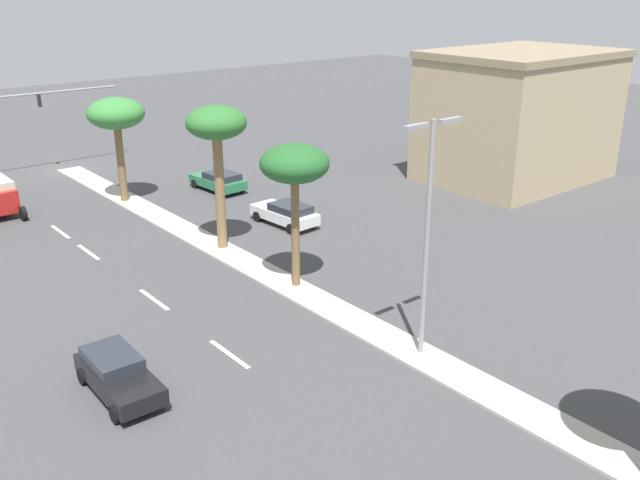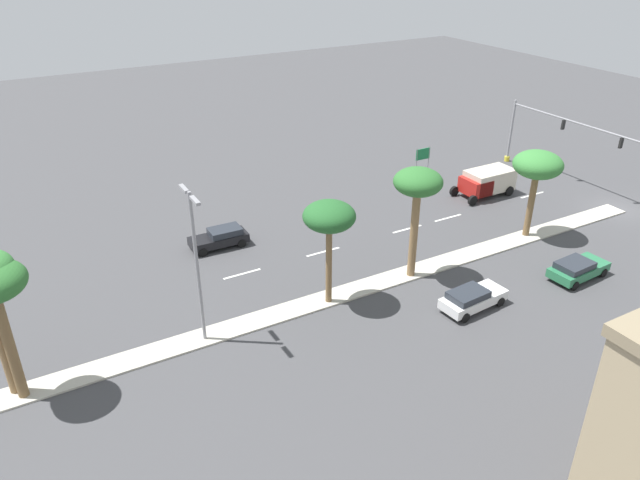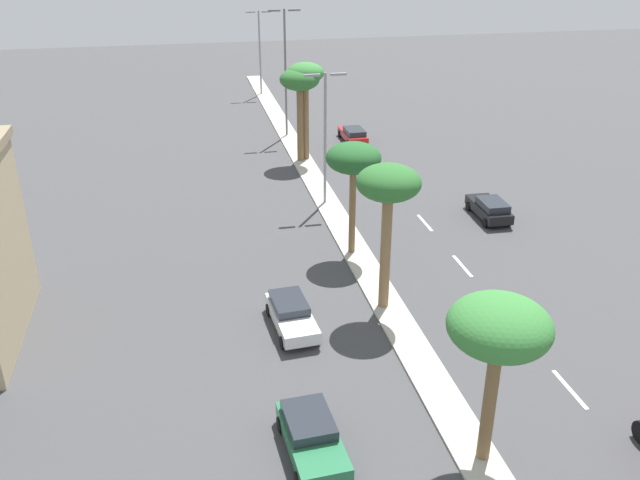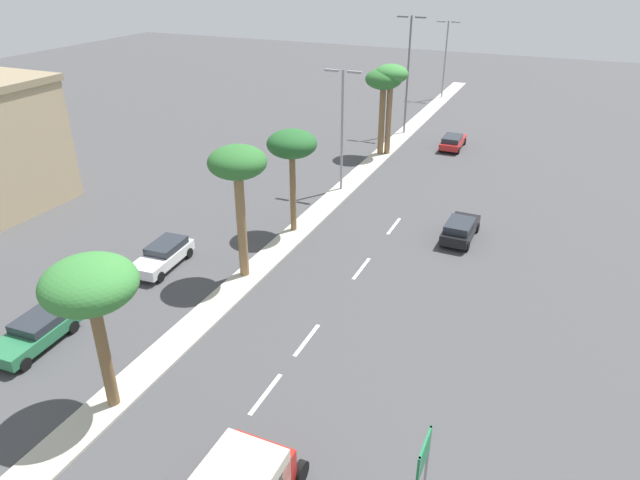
# 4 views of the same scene
# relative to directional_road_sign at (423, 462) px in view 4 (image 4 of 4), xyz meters

# --- Properties ---
(ground_plane) EXTENTS (160.00, 160.00, 0.00)m
(ground_plane) POSITION_rel_directional_road_sign_xyz_m (-13.39, 21.48, -2.39)
(ground_plane) COLOR #424244
(median_curb) EXTENTS (1.80, 83.05, 0.12)m
(median_curb) POSITION_rel_directional_road_sign_xyz_m (-13.39, 30.70, -2.33)
(median_curb) COLOR #B7B2A3
(median_curb) RESTS_ON ground
(lane_stripe_mid) EXTENTS (0.20, 2.80, 0.01)m
(lane_stripe_mid) POSITION_rel_directional_road_sign_xyz_m (-7.62, 3.07, -2.39)
(lane_stripe_mid) COLOR silver
(lane_stripe_mid) RESTS_ON ground
(lane_stripe_inboard) EXTENTS (0.20, 2.80, 0.01)m
(lane_stripe_inboard) POSITION_rel_directional_road_sign_xyz_m (-7.62, 7.31, -2.39)
(lane_stripe_inboard) COLOR silver
(lane_stripe_inboard) RESTS_ON ground
(lane_stripe_left) EXTENTS (0.20, 2.80, 0.01)m
(lane_stripe_left) POSITION_rel_directional_road_sign_xyz_m (-7.62, 15.15, -2.39)
(lane_stripe_left) COLOR silver
(lane_stripe_left) RESTS_ON ground
(lane_stripe_front) EXTENTS (0.20, 2.80, 0.01)m
(lane_stripe_front) POSITION_rel_directional_road_sign_xyz_m (-7.62, 21.72, -2.39)
(lane_stripe_front) COLOR silver
(lane_stripe_front) RESTS_ON ground
(directional_road_sign) EXTENTS (0.10, 1.57, 3.29)m
(directional_road_sign) POSITION_rel_directional_road_sign_xyz_m (0.00, 0.00, 0.00)
(directional_road_sign) COLOR gray
(directional_road_sign) RESTS_ON ground
(palm_tree_inboard) EXTENTS (3.70, 3.70, 6.87)m
(palm_tree_inboard) POSITION_rel_directional_road_sign_xyz_m (-13.19, -0.10, 3.44)
(palm_tree_inboard) COLOR brown
(palm_tree_inboard) RESTS_ON median_curb
(palm_tree_outboard) EXTENTS (3.24, 3.24, 7.85)m
(palm_tree_outboard) POSITION_rel_directional_road_sign_xyz_m (-13.66, 11.55, 4.34)
(palm_tree_outboard) COLOR olive
(palm_tree_outboard) RESTS_ON median_curb
(palm_tree_left) EXTENTS (3.26, 3.26, 6.98)m
(palm_tree_left) POSITION_rel_directional_road_sign_xyz_m (-13.71, 18.21, 3.66)
(palm_tree_left) COLOR brown
(palm_tree_left) RESTS_ON median_curb
(palm_tree_leading) EXTENTS (3.29, 3.29, 7.80)m
(palm_tree_leading) POSITION_rel_directional_road_sign_xyz_m (-13.58, 36.44, 4.30)
(palm_tree_leading) COLOR brown
(palm_tree_leading) RESTS_ON median_curb
(palm_tree_center) EXTENTS (3.07, 3.07, 8.18)m
(palm_tree_center) POSITION_rel_directional_road_sign_xyz_m (-13.02, 36.78, 4.66)
(palm_tree_center) COLOR olive
(palm_tree_center) RESTS_ON median_curb
(street_lamp_outboard) EXTENTS (2.90, 0.24, 9.38)m
(street_lamp_outboard) POSITION_rel_directional_road_sign_xyz_m (-13.58, 26.59, 3.25)
(street_lamp_outboard) COLOR gray
(street_lamp_outboard) RESTS_ON median_curb
(street_lamp_leading) EXTENTS (2.90, 0.24, 11.57)m
(street_lamp_leading) POSITION_rel_directional_road_sign_xyz_m (-13.52, 44.14, 4.38)
(street_lamp_leading) COLOR slate
(street_lamp_leading) RESTS_ON median_curb
(street_lamp_far) EXTENTS (2.90, 0.24, 9.44)m
(street_lamp_far) POSITION_rel_directional_road_sign_xyz_m (-13.67, 61.92, 3.28)
(street_lamp_far) COLOR gray
(street_lamp_far) RESTS_ON median_curb
(sedan_white_inboard) EXTENTS (2.21, 4.64, 1.40)m
(sedan_white_inboard) POSITION_rel_directional_road_sign_xyz_m (-18.78, 10.60, -1.64)
(sedan_white_inboard) COLOR silver
(sedan_white_inboard) RESTS_ON ground
(sedan_green_front) EXTENTS (2.29, 4.56, 1.38)m
(sedan_green_front) POSITION_rel_directional_road_sign_xyz_m (-19.52, 1.68, -1.65)
(sedan_green_front) COLOR #287047
(sedan_green_front) RESTS_ON ground
(sedan_black_center) EXTENTS (1.99, 4.42, 1.46)m
(sedan_black_center) POSITION_rel_directional_road_sign_xyz_m (-3.03, 21.52, -1.62)
(sedan_black_center) COLOR black
(sedan_black_center) RESTS_ON ground
(sedan_red_rear) EXTENTS (1.96, 4.60, 1.35)m
(sedan_red_rear) POSITION_rel_directional_road_sign_xyz_m (-7.73, 41.06, -1.67)
(sedan_red_rear) COLOR red
(sedan_red_rear) RESTS_ON ground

